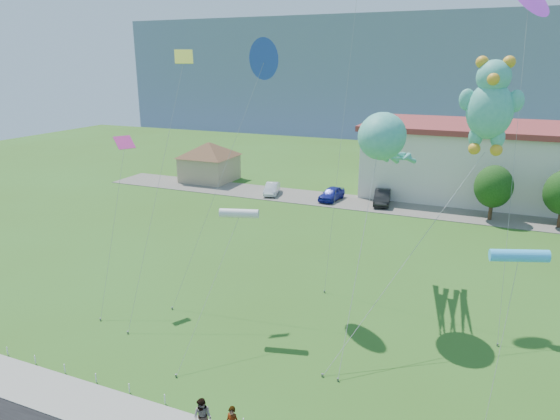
% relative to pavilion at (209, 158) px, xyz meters
% --- Properties ---
extents(ground, '(160.00, 160.00, 0.00)m').
position_rel_pavilion_xyz_m(ground, '(24.00, -38.00, -3.02)').
color(ground, '#315718').
rests_on(ground, ground).
extents(parking_strip, '(70.00, 6.00, 0.06)m').
position_rel_pavilion_xyz_m(parking_strip, '(24.00, -3.00, -2.99)').
color(parking_strip, '#59544C').
rests_on(parking_strip, ground).
extents(hill_ridge, '(160.00, 50.00, 25.00)m').
position_rel_pavilion_xyz_m(hill_ridge, '(24.00, 82.00, 9.48)').
color(hill_ridge, slate).
rests_on(hill_ridge, ground).
extents(pavilion, '(9.20, 9.20, 5.00)m').
position_rel_pavilion_xyz_m(pavilion, '(0.00, 0.00, 0.00)').
color(pavilion, tan).
rests_on(pavilion, ground).
extents(rope_fence, '(26.05, 0.05, 0.50)m').
position_rel_pavilion_xyz_m(rope_fence, '(24.00, -39.30, -2.77)').
color(rope_fence, white).
rests_on(rope_fence, ground).
extents(tree_near, '(3.60, 3.60, 5.47)m').
position_rel_pavilion_xyz_m(tree_near, '(34.00, -4.00, 0.36)').
color(tree_near, '#3F2B19').
rests_on(tree_near, ground).
extents(pedestrian_right, '(0.87, 0.70, 1.71)m').
position_rel_pavilion_xyz_m(pedestrian_right, '(23.71, -40.42, -2.07)').
color(pedestrian_right, gray).
rests_on(pedestrian_right, sidewalk).
extents(parked_car_silver, '(2.35, 4.22, 1.32)m').
position_rel_pavilion_xyz_m(parked_car_silver, '(10.37, -3.42, -2.31)').
color(parked_car_silver, silver).
rests_on(parked_car_silver, parking_strip).
extents(parked_car_blue, '(2.28, 4.46, 1.45)m').
position_rel_pavilion_xyz_m(parked_car_blue, '(17.56, -3.16, -2.24)').
color(parked_car_blue, navy).
rests_on(parked_car_blue, parking_strip).
extents(parked_car_black, '(2.34, 4.93, 1.56)m').
position_rel_pavilion_xyz_m(parked_car_black, '(23.10, -2.58, -2.18)').
color(parked_car_black, black).
rests_on(parked_car_black, parking_strip).
extents(octopus_kite, '(2.72, 14.14, 12.20)m').
position_rel_pavilion_xyz_m(octopus_kite, '(27.55, -25.41, 7.19)').
color(octopus_kite, teal).
rests_on(octopus_kite, ground).
extents(teddy_bear_kite, '(7.86, 11.28, 15.24)m').
position_rel_pavilion_xyz_m(teddy_bear_kite, '(33.05, -24.41, 9.67)').
color(teddy_bear_kite, teal).
rests_on(teddy_bear_kite, ground).
extents(small_kite_blue, '(4.98, 6.05, 15.74)m').
position_rel_pavilion_xyz_m(small_kite_blue, '(19.98, -26.41, 11.70)').
color(small_kite_blue, blue).
rests_on(small_kite_blue, ground).
extents(small_kite_purple, '(1.80, 7.68, 19.17)m').
position_rel_pavilion_xyz_m(small_kite_purple, '(34.40, -21.40, 14.99)').
color(small_kite_purple, '#C436DA').
rests_on(small_kite_purple, ground).
extents(small_kite_white, '(0.85, 7.17, 7.27)m').
position_rel_pavilion_xyz_m(small_kite_white, '(20.85, -31.47, 3.76)').
color(small_kite_white, silver).
rests_on(small_kite_white, ground).
extents(small_kite_cyan, '(0.95, 4.34, 8.00)m').
position_rel_pavilion_xyz_m(small_kite_cyan, '(34.83, -34.32, 4.48)').
color(small_kite_cyan, '#38B4FE').
rests_on(small_kite_cyan, ground).
extents(small_kite_pink, '(1.42, 5.07, 10.51)m').
position_rel_pavilion_xyz_m(small_kite_pink, '(12.25, -30.58, 5.98)').
color(small_kite_pink, '#CF2E84').
rests_on(small_kite_pink, ground).
extents(small_kite_yellow, '(1.29, 7.79, 15.65)m').
position_rel_pavilion_xyz_m(small_kite_yellow, '(15.46, -28.91, 10.16)').
color(small_kite_yellow, '#BFD632').
rests_on(small_kite_yellow, ground).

